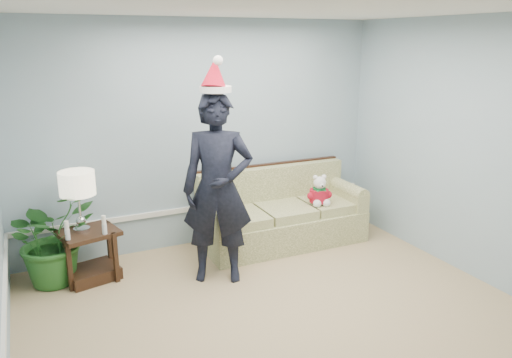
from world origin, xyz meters
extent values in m
cube|color=tan|center=(0.00, 0.00, -0.01)|extent=(4.50, 5.00, 0.02)
cube|color=white|center=(0.00, 0.00, 2.71)|extent=(4.50, 5.00, 0.02)
cube|color=#97B1C0|center=(0.00, 2.51, 1.35)|extent=(4.50, 0.02, 2.70)
cube|color=white|center=(0.00, 2.48, 0.45)|extent=(4.48, 0.03, 0.06)
cube|color=#59632F|center=(0.84, 2.02, 0.19)|extent=(2.00, 0.88, 0.38)
cube|color=#59632F|center=(0.22, 1.98, 0.44)|extent=(0.60, 0.69, 0.11)
cube|color=#59632F|center=(0.84, 1.98, 0.44)|extent=(0.60, 0.69, 0.11)
cube|color=#59632F|center=(1.45, 1.98, 0.44)|extent=(0.60, 0.69, 0.11)
cube|color=#59632F|center=(0.84, 2.35, 0.64)|extent=(1.99, 0.22, 0.53)
cube|color=black|center=(0.84, 2.41, 0.91)|extent=(1.99, 0.08, 0.05)
cube|color=#59632F|center=(-0.07, 2.02, 0.49)|extent=(0.18, 0.85, 0.23)
cube|color=#59632F|center=(1.75, 2.02, 0.49)|extent=(0.18, 0.85, 0.23)
cube|color=#341C13|center=(-1.46, 2.01, 0.52)|extent=(0.66, 0.59, 0.05)
cube|color=#341C13|center=(-1.46, 2.01, 0.06)|extent=(0.59, 0.52, 0.13)
cube|color=#341C13|center=(-1.68, 1.83, 0.27)|extent=(0.05, 0.05, 0.54)
cube|color=#341C13|center=(-1.23, 1.83, 0.27)|extent=(0.05, 0.05, 0.54)
cube|color=#341C13|center=(-1.68, 2.19, 0.27)|extent=(0.05, 0.05, 0.54)
cube|color=#341C13|center=(-1.23, 2.19, 0.27)|extent=(0.05, 0.05, 0.54)
cylinder|color=silver|center=(-1.51, 2.04, 0.56)|extent=(0.17, 0.17, 0.03)
sphere|color=silver|center=(-1.51, 2.04, 0.66)|extent=(0.10, 0.10, 0.10)
cylinder|color=silver|center=(-1.51, 2.04, 0.81)|extent=(0.03, 0.03, 0.36)
cylinder|color=#FEF2CE|center=(-1.51, 2.04, 1.06)|extent=(0.36, 0.36, 0.25)
cylinder|color=silver|center=(-1.67, 1.85, 0.60)|extent=(0.05, 0.05, 0.11)
cylinder|color=white|center=(-1.67, 1.85, 0.70)|extent=(0.04, 0.04, 0.09)
cylinder|color=silver|center=(-1.31, 1.85, 0.60)|extent=(0.05, 0.05, 0.11)
cylinder|color=white|center=(-1.31, 1.85, 0.70)|extent=(0.04, 0.04, 0.09)
imported|color=#245F22|center=(-1.80, 2.12, 0.49)|extent=(1.15, 1.11, 0.99)
imported|color=black|center=(-0.22, 1.47, 0.99)|extent=(0.85, 0.73, 1.97)
cylinder|color=white|center=(-0.22, 1.47, 1.99)|extent=(0.43, 0.43, 0.06)
cone|color=red|center=(-0.22, 1.50, 2.14)|extent=(0.40, 0.42, 0.36)
sphere|color=white|center=(-0.22, 1.39, 2.26)|extent=(0.09, 0.09, 0.09)
sphere|color=white|center=(1.26, 1.87, 0.60)|extent=(0.22, 0.22, 0.22)
cylinder|color=red|center=(1.26, 1.87, 0.60)|extent=(0.28, 0.28, 0.16)
cylinder|color=#10632B|center=(1.26, 1.87, 0.69)|extent=(0.18, 0.18, 0.03)
sphere|color=white|center=(1.20, 1.76, 0.53)|extent=(0.10, 0.10, 0.10)
sphere|color=white|center=(1.32, 1.76, 0.53)|extent=(0.10, 0.10, 0.10)
sphere|color=white|center=(1.26, 1.86, 0.77)|extent=(0.16, 0.16, 0.16)
sphere|color=black|center=(1.26, 1.76, 0.75)|extent=(0.02, 0.02, 0.02)
sphere|color=white|center=(1.20, 1.87, 0.84)|extent=(0.06, 0.06, 0.06)
sphere|color=white|center=(1.31, 1.87, 0.84)|extent=(0.06, 0.06, 0.06)
camera|label=1|loc=(-1.95, -3.09, 2.45)|focal=35.00mm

